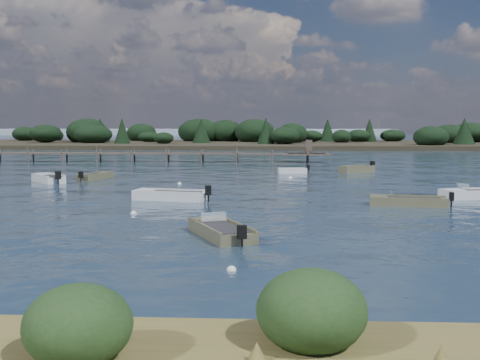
# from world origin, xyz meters

# --- Properties ---
(ground) EXTENTS (400.00, 400.00, 0.00)m
(ground) POSITION_xyz_m (0.00, 60.00, 0.00)
(ground) COLOR #162434
(ground) RESTS_ON ground
(shore_lip) EXTENTS (160.00, 0.60, 0.30)m
(shore_lip) POSITION_xyz_m (0.00, -12.20, 0.00)
(shore_lip) COLOR black
(shore_lip) RESTS_ON ground
(tender_far_white) EXTENTS (2.99, 1.42, 1.01)m
(tender_far_white) POSITION_xyz_m (1.51, 31.63, 0.14)
(tender_far_white) COLOR silver
(tender_far_white) RESTS_ON ground
(dinghy_mid_white_b) EXTENTS (4.91, 2.86, 1.20)m
(dinghy_mid_white_b) POSITION_xyz_m (12.42, 13.33, 0.16)
(dinghy_mid_white_b) COLOR silver
(dinghy_mid_white_b) RESTS_ON ground
(dinghy_mid_white_a) EXTENTS (4.69, 2.24, 1.08)m
(dinghy_mid_white_a) POSITION_xyz_m (7.36, 9.68, 0.14)
(dinghy_mid_white_a) COLOR brown
(dinghy_mid_white_a) RESTS_ON ground
(dinghy_mid_grey) EXTENTS (4.87, 2.52, 1.21)m
(dinghy_mid_grey) POSITION_xyz_m (-6.58, 11.42, 0.16)
(dinghy_mid_grey) COLOR silver
(dinghy_mid_grey) RESTS_ON ground
(tender_far_grey_b) EXTENTS (3.71, 2.97, 1.32)m
(tender_far_grey_b) POSITION_xyz_m (7.69, 33.07, 0.19)
(tender_far_grey_b) COLOR brown
(tender_far_grey_b) RESTS_ON ground
(tender_far_grey) EXTENTS (3.46, 3.64, 1.29)m
(tender_far_grey) POSITION_xyz_m (-18.12, 21.82, 0.18)
(tender_far_grey) COLOR silver
(tender_far_grey) RESTS_ON ground
(dinghy_extra_a) EXTENTS (2.05, 4.68, 1.07)m
(dinghy_extra_a) POSITION_xyz_m (-15.11, 24.54, 0.15)
(dinghy_extra_a) COLOR brown
(dinghy_extra_a) RESTS_ON ground
(dinghy_near_olive) EXTENTS (3.19, 4.57, 1.12)m
(dinghy_near_olive) POSITION_xyz_m (-2.46, -0.35, 0.15)
(dinghy_near_olive) COLOR brown
(dinghy_near_olive) RESTS_ON ground
(buoy_a) EXTENTS (0.32, 0.32, 0.32)m
(buoy_a) POSITION_xyz_m (-1.64, -6.10, 0.00)
(buoy_a) COLOR silver
(buoy_a) RESTS_ON ground
(buoy_c) EXTENTS (0.32, 0.32, 0.32)m
(buoy_c) POSITION_xyz_m (-7.51, 5.63, 0.00)
(buoy_c) COLOR silver
(buoy_c) RESTS_ON ground
(buoy_e) EXTENTS (0.32, 0.32, 0.32)m
(buoy_e) POSITION_xyz_m (1.18, 26.59, 0.00)
(buoy_e) COLOR silver
(buoy_e) RESTS_ON ground
(buoy_extra_a) EXTENTS (0.32, 0.32, 0.32)m
(buoy_extra_a) POSITION_xyz_m (-7.52, 21.05, 0.00)
(buoy_extra_a) COLOR silver
(buoy_extra_a) RESTS_ON ground
(jetty) EXTENTS (64.50, 3.20, 3.40)m
(jetty) POSITION_xyz_m (-21.74, 47.99, 0.98)
(jetty) COLOR #483E35
(jetty) RESTS_ON ground
(far_headland) EXTENTS (190.00, 40.00, 5.80)m
(far_headland) POSITION_xyz_m (25.00, 100.00, 1.96)
(far_headland) COLOR black
(far_headland) RESTS_ON ground
(distant_haze) EXTENTS (280.00, 20.00, 2.40)m
(distant_haze) POSITION_xyz_m (-90.00, 230.00, 0.00)
(distant_haze) COLOR #8190A0
(distant_haze) RESTS_ON ground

